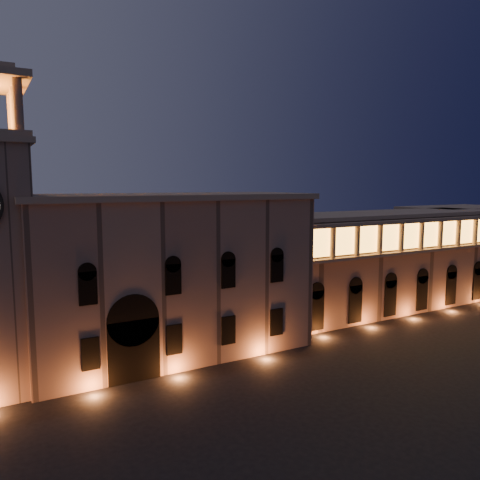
% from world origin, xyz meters
% --- Properties ---
extents(ground, '(160.00, 160.00, 0.00)m').
position_xyz_m(ground, '(0.00, 0.00, 0.00)').
color(ground, black).
rests_on(ground, ground).
extents(government_building, '(30.80, 12.80, 17.60)m').
position_xyz_m(government_building, '(-2.08, 21.93, 8.77)').
color(government_building, '#846656').
rests_on(government_building, ground).
extents(colonnade_wing, '(40.60, 11.50, 14.50)m').
position_xyz_m(colonnade_wing, '(32.00, 23.92, 7.33)').
color(colonnade_wing, '#7F6151').
rests_on(colonnade_wing, ground).
extents(secondary_building, '(20.00, 12.00, 14.00)m').
position_xyz_m(secondary_building, '(58.00, 30.00, 7.00)').
color(secondary_building, '#7F6151').
rests_on(secondary_building, ground).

